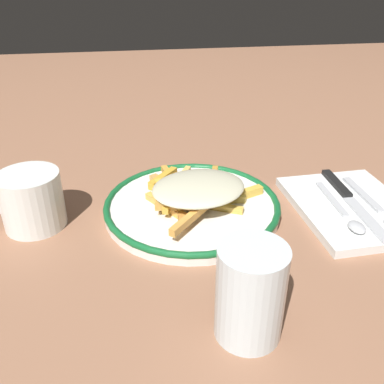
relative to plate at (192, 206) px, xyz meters
The scene contains 9 objects.
ground_plane 0.01m from the plate, ahead, with size 2.60×2.60×0.00m, color #94654A.
plate is the anchor object (origin of this frame).
fries_heap 0.03m from the plate, 169.85° to the left, with size 0.19×0.22×0.04m.
napkin 0.25m from the plate, behind, with size 0.17×0.21×0.01m, color silver.
fork 0.28m from the plate, 169.55° to the left, with size 0.02×0.18×0.00m.
knife 0.25m from the plate, behind, with size 0.02×0.21×0.01m.
spoon 0.23m from the plate, 161.37° to the left, with size 0.02×0.15×0.01m.
water_glass 0.25m from the plate, 94.68° to the left, with size 0.07×0.07×0.11m, color silver.
coffee_mug 0.24m from the plate, ahead, with size 0.12×0.09×0.08m.
Camera 1 is at (0.09, 0.55, 0.35)m, focal length 39.55 mm.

